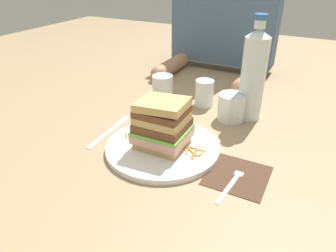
% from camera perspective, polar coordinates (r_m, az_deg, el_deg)
% --- Properties ---
extents(ground_plane, '(3.00, 3.00, 0.00)m').
position_cam_1_polar(ground_plane, '(0.82, -1.56, -3.35)').
color(ground_plane, '#9E8460').
extents(main_plate, '(0.29, 0.29, 0.01)m').
position_cam_1_polar(main_plate, '(0.80, -1.00, -3.89)').
color(main_plate, white).
rests_on(main_plate, ground_plane).
extents(sandwich, '(0.13, 0.12, 0.13)m').
position_cam_1_polar(sandwich, '(0.76, -1.03, 0.32)').
color(sandwich, tan).
rests_on(sandwich, main_plate).
extents(carrot_shred_0, '(0.01, 0.03, 0.00)m').
position_cam_1_polar(carrot_shred_0, '(0.84, -6.76, -1.76)').
color(carrot_shred_0, orange).
rests_on(carrot_shred_0, main_plate).
extents(carrot_shred_1, '(0.01, 0.03, 0.00)m').
position_cam_1_polar(carrot_shred_1, '(0.83, -6.88, -1.89)').
color(carrot_shred_1, orange).
rests_on(carrot_shred_1, main_plate).
extents(carrot_shred_2, '(0.02, 0.03, 0.00)m').
position_cam_1_polar(carrot_shred_2, '(0.84, -7.64, -1.68)').
color(carrot_shred_2, orange).
rests_on(carrot_shred_2, main_plate).
extents(carrot_shred_3, '(0.02, 0.02, 0.00)m').
position_cam_1_polar(carrot_shred_3, '(0.83, -5.03, -2.10)').
color(carrot_shred_3, orange).
rests_on(carrot_shred_3, main_plate).
extents(carrot_shred_4, '(0.02, 0.03, 0.00)m').
position_cam_1_polar(carrot_shred_4, '(0.83, -4.74, -1.70)').
color(carrot_shred_4, orange).
rests_on(carrot_shred_4, main_plate).
extents(carrot_shred_5, '(0.02, 0.02, 0.00)m').
position_cam_1_polar(carrot_shred_5, '(0.83, -6.30, -1.84)').
color(carrot_shred_5, orange).
rests_on(carrot_shred_5, main_plate).
extents(carrot_shred_6, '(0.03, 0.00, 0.00)m').
position_cam_1_polar(carrot_shred_6, '(0.78, 4.39, -4.13)').
color(carrot_shred_6, orange).
rests_on(carrot_shred_6, main_plate).
extents(carrot_shred_7, '(0.01, 0.02, 0.00)m').
position_cam_1_polar(carrot_shred_7, '(0.78, 5.44, -4.12)').
color(carrot_shred_7, orange).
rests_on(carrot_shred_7, main_plate).
extents(carrot_shred_8, '(0.01, 0.02, 0.00)m').
position_cam_1_polar(carrot_shred_8, '(0.76, 4.92, -4.78)').
color(carrot_shred_8, orange).
rests_on(carrot_shred_8, main_plate).
extents(carrot_shred_9, '(0.02, 0.02, 0.00)m').
position_cam_1_polar(carrot_shred_9, '(0.75, 5.42, -5.39)').
color(carrot_shred_9, orange).
rests_on(carrot_shred_9, main_plate).
extents(carrot_shred_10, '(0.00, 0.02, 0.00)m').
position_cam_1_polar(carrot_shred_10, '(0.76, 6.16, -5.05)').
color(carrot_shred_10, orange).
rests_on(carrot_shred_10, main_plate).
extents(carrot_shred_11, '(0.01, 0.03, 0.00)m').
position_cam_1_polar(carrot_shred_11, '(0.77, 3.63, -4.46)').
color(carrot_shred_11, orange).
rests_on(carrot_shred_11, main_plate).
extents(carrot_shred_12, '(0.00, 0.02, 0.00)m').
position_cam_1_polar(carrot_shred_12, '(0.75, 4.69, -5.65)').
color(carrot_shred_12, orange).
rests_on(carrot_shred_12, main_plate).
extents(carrot_shred_13, '(0.01, 0.03, 0.00)m').
position_cam_1_polar(carrot_shred_13, '(0.76, 4.63, -5.28)').
color(carrot_shred_13, orange).
rests_on(carrot_shred_13, main_plate).
extents(carrot_shred_14, '(0.03, 0.02, 0.00)m').
position_cam_1_polar(carrot_shred_14, '(0.77, 4.13, -4.49)').
color(carrot_shred_14, orange).
rests_on(carrot_shred_14, main_plate).
extents(carrot_shred_15, '(0.03, 0.01, 0.00)m').
position_cam_1_polar(carrot_shred_15, '(0.77, 5.83, -4.59)').
color(carrot_shred_15, orange).
rests_on(carrot_shred_15, main_plate).
extents(napkin_dark, '(0.13, 0.14, 0.00)m').
position_cam_1_polar(napkin_dark, '(0.73, 12.61, -8.78)').
color(napkin_dark, '#4C3323').
rests_on(napkin_dark, ground_plane).
extents(fork, '(0.03, 0.17, 0.00)m').
position_cam_1_polar(fork, '(0.71, 11.97, -9.53)').
color(fork, silver).
rests_on(fork, napkin_dark).
extents(knife, '(0.03, 0.20, 0.00)m').
position_cam_1_polar(knife, '(0.89, -10.89, -1.08)').
color(knife, silver).
rests_on(knife, ground_plane).
extents(juice_glass, '(0.08, 0.08, 0.08)m').
position_cam_1_polar(juice_glass, '(0.95, 11.53, 3.14)').
color(juice_glass, white).
rests_on(juice_glass, ground_plane).
extents(water_bottle, '(0.07, 0.07, 0.30)m').
position_cam_1_polar(water_bottle, '(0.94, 15.32, 9.09)').
color(water_bottle, silver).
rests_on(water_bottle, ground_plane).
extents(empty_tumbler_0, '(0.07, 0.07, 0.07)m').
position_cam_1_polar(empty_tumbler_0, '(1.11, -1.00, 7.40)').
color(empty_tumbler_0, silver).
rests_on(empty_tumbler_0, ground_plane).
extents(empty_tumbler_1, '(0.06, 0.06, 0.09)m').
position_cam_1_polar(empty_tumbler_1, '(1.03, 6.65, 5.99)').
color(empty_tumbler_1, silver).
rests_on(empty_tumbler_1, ground_plane).
extents(diner_across, '(0.44, 0.40, 0.57)m').
position_cam_1_polar(diner_across, '(1.36, 10.33, 21.21)').
color(diner_across, tan).
rests_on(diner_across, ground_plane).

